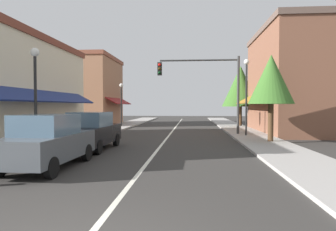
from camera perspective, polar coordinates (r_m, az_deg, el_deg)
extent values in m
plane|color=#33302D|center=(21.52, 0.37, -3.63)|extent=(80.00, 80.00, 0.00)
cube|color=#A39E99|center=(22.60, -13.69, -3.26)|extent=(2.60, 56.00, 0.12)
cube|color=#A39E99|center=(21.81, 14.97, -3.46)|extent=(2.60, 56.00, 0.12)
cube|color=silver|center=(21.52, 0.37, -3.62)|extent=(0.14, 52.00, 0.01)
cube|color=slate|center=(17.55, -24.17, -0.44)|extent=(0.08, 10.64, 1.80)
cube|color=navy|center=(17.27, -22.44, 3.53)|extent=(1.27, 11.76, 0.73)
cube|color=slate|center=(20.40, -20.05, 7.57)|extent=(0.08, 1.10, 1.30)
cube|color=brown|center=(24.51, 21.86, 5.72)|extent=(4.01, 10.00, 7.53)
cube|color=brown|center=(25.10, 21.97, 14.78)|extent=(4.21, 10.20, 0.40)
cube|color=slate|center=(23.96, 17.34, 0.20)|extent=(0.08, 7.60, 1.80)
cube|color=olive|center=(23.83, 15.94, 3.09)|extent=(1.27, 8.40, 0.73)
cube|color=slate|center=(22.07, 18.72, 10.53)|extent=(0.08, 1.10, 1.30)
cube|color=slate|center=(26.32, 16.36, 9.12)|extent=(0.08, 1.10, 1.30)
cube|color=#9E6B4C|center=(33.31, -14.88, 4.23)|extent=(5.43, 8.00, 6.96)
cube|color=brown|center=(33.67, -14.93, 10.49)|extent=(5.63, 8.20, 0.40)
cube|color=slate|center=(32.49, -10.43, 0.66)|extent=(0.08, 6.08, 1.80)
cube|color=maroon|center=(32.34, -9.40, 2.78)|extent=(1.27, 6.72, 0.73)
cube|color=slate|center=(30.93, -11.32, 7.29)|extent=(0.08, 1.10, 1.30)
cube|color=slate|center=(34.32, -9.69, 6.75)|extent=(0.08, 1.10, 1.30)
cube|color=#4C5156|center=(10.55, -22.08, -5.58)|extent=(1.78, 4.12, 0.80)
cube|color=slate|center=(10.39, -22.38, -1.65)|extent=(1.55, 2.02, 0.66)
cylinder|color=black|center=(12.16, -22.41, -6.52)|extent=(0.21, 0.62, 0.62)
cylinder|color=black|center=(11.51, -15.38, -6.91)|extent=(0.21, 0.62, 0.62)
cylinder|color=black|center=(9.07, -21.57, -9.33)|extent=(0.21, 0.62, 0.62)
cube|color=black|center=(14.39, -14.48, -3.55)|extent=(1.83, 4.14, 0.80)
cube|color=slate|center=(14.24, -14.65, -0.67)|extent=(1.57, 2.04, 0.66)
cylinder|color=black|center=(15.97, -15.42, -4.48)|extent=(0.22, 0.63, 0.62)
cylinder|color=black|center=(15.46, -9.94, -4.64)|extent=(0.22, 0.63, 0.62)
cylinder|color=black|center=(13.51, -19.67, -5.66)|extent=(0.22, 0.63, 0.62)
cylinder|color=black|center=(12.90, -13.29, -5.95)|extent=(0.22, 0.63, 0.62)
cylinder|color=#333333|center=(21.19, 13.37, 3.70)|extent=(0.18, 0.18, 5.51)
cylinder|color=#333333|center=(21.19, 5.95, 10.54)|extent=(5.48, 0.12, 0.12)
cube|color=black|center=(21.05, -1.61, 8.96)|extent=(0.30, 0.24, 0.90)
sphere|color=red|center=(20.96, -1.65, 9.76)|extent=(0.20, 0.20, 0.20)
sphere|color=#3D2D0C|center=(20.92, -1.64, 9.01)|extent=(0.20, 0.20, 0.20)
sphere|color=#0C3316|center=(20.89, -1.64, 8.24)|extent=(0.20, 0.20, 0.20)
cylinder|color=black|center=(13.55, -24.14, 1.70)|extent=(0.12, 0.12, 4.11)
sphere|color=white|center=(13.73, -24.26, 11.06)|extent=(0.36, 0.36, 0.36)
cylinder|color=black|center=(20.20, 14.84, 2.72)|extent=(0.12, 0.12, 4.76)
sphere|color=white|center=(20.40, 14.90, 9.93)|extent=(0.36, 0.36, 0.36)
cylinder|color=black|center=(28.72, -8.98, 1.57)|extent=(0.12, 0.12, 3.86)
sphere|color=white|center=(28.79, -9.00, 5.77)|extent=(0.36, 0.36, 0.36)
cylinder|color=#4C331E|center=(17.14, 19.16, -0.88)|extent=(0.30, 0.30, 2.53)
cone|color=#386626|center=(17.18, 19.24, 6.62)|extent=(2.45, 2.45, 2.69)
cylinder|color=#4C331E|center=(29.84, 13.76, 0.29)|extent=(0.30, 0.30, 2.55)
cone|color=#386626|center=(29.90, 13.80, 5.49)|extent=(3.60, 3.60, 3.96)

